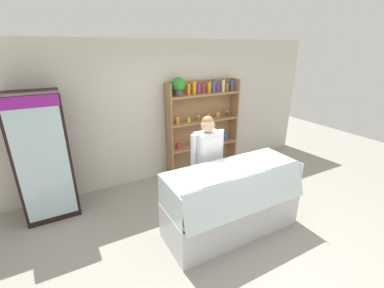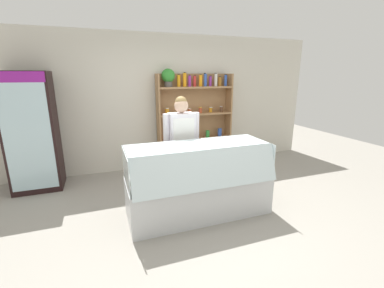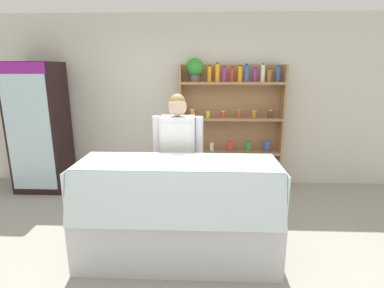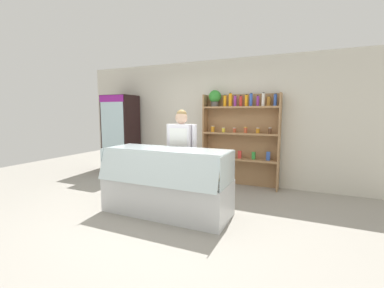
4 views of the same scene
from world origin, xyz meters
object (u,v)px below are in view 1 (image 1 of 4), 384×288
(shop_clerk, at_px, (207,157))
(deli_display_case, at_px, (231,211))
(shelving_unit, at_px, (200,118))
(drinks_fridge, at_px, (43,157))

(shop_clerk, bearing_deg, deli_display_case, -85.85)
(shelving_unit, xyz_separation_m, shop_clerk, (-0.66, -1.36, -0.22))
(drinks_fridge, bearing_deg, deli_display_case, -37.05)
(shelving_unit, relative_size, shop_clerk, 1.26)
(shelving_unit, bearing_deg, deli_display_case, -107.30)
(drinks_fridge, xyz_separation_m, shop_clerk, (2.24, -1.12, -0.04))
(drinks_fridge, distance_m, shop_clerk, 2.51)
(shelving_unit, distance_m, deli_display_case, 2.23)
(deli_display_case, bearing_deg, drinks_fridge, 142.95)
(deli_display_case, height_order, shop_clerk, shop_clerk)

